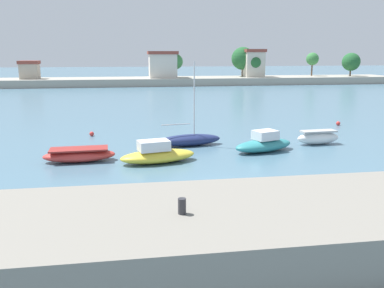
# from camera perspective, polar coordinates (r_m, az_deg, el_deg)

# --- Properties ---
(ground_plane) EXTENTS (400.00, 400.00, 0.00)m
(ground_plane) POSITION_cam_1_polar(r_m,az_deg,el_deg) (23.04, 5.52, -6.54)
(ground_plane) COLOR slate
(seawall_embankment) EXTENTS (85.11, 6.86, 1.90)m
(seawall_embankment) POSITION_cam_1_polar(r_m,az_deg,el_deg) (16.46, 11.76, -11.24)
(seawall_embankment) COLOR gray
(seawall_embankment) RESTS_ON ground
(mooring_bollard) EXTENTS (0.29, 0.29, 0.57)m
(mooring_bollard) POSITION_cam_1_polar(r_m,az_deg,el_deg) (14.79, -1.39, -8.58)
(mooring_bollard) COLOR #2D2D33
(mooring_bollard) RESTS_ON seawall_embankment
(moored_boat_0) EXTENTS (5.05, 2.09, 0.95)m
(moored_boat_0) POSITION_cam_1_polar(r_m,az_deg,el_deg) (30.03, -15.31, -1.48)
(moored_boat_0) COLOR #C63833
(moored_boat_0) RESTS_ON ground
(moored_boat_1) EXTENTS (5.65, 3.17, 1.58)m
(moored_boat_1) POSITION_cam_1_polar(r_m,az_deg,el_deg) (28.77, -4.81, -1.44)
(moored_boat_1) COLOR yellow
(moored_boat_1) RESTS_ON ground
(moored_boat_2) EXTENTS (5.43, 2.33, 6.82)m
(moored_boat_2) POSITION_cam_1_polar(r_m,az_deg,el_deg) (33.86, -0.31, 0.60)
(moored_boat_2) COLOR navy
(moored_boat_2) RESTS_ON ground
(moored_boat_3) EXTENTS (5.45, 3.55, 1.63)m
(moored_boat_3) POSITION_cam_1_polar(r_m,az_deg,el_deg) (32.37, 9.91, 0.03)
(moored_boat_3) COLOR teal
(moored_boat_3) RESTS_ON ground
(moored_boat_4) EXTENTS (3.78, 1.45, 1.17)m
(moored_boat_4) POSITION_cam_1_polar(r_m,az_deg,el_deg) (35.91, 17.03, 0.86)
(moored_boat_4) COLOR white
(moored_boat_4) RESTS_ON ground
(mooring_buoy_0) EXTENTS (0.42, 0.42, 0.42)m
(mooring_buoy_0) POSITION_cam_1_polar(r_m,az_deg,el_deg) (38.86, -13.69, 1.38)
(mooring_buoy_0) COLOR red
(mooring_buoy_0) RESTS_ON ground
(mooring_buoy_1) EXTENTS (0.43, 0.43, 0.43)m
(mooring_buoy_1) POSITION_cam_1_polar(r_m,az_deg,el_deg) (45.91, 19.55, 2.70)
(mooring_buoy_1) COLOR red
(mooring_buoy_1) RESTS_ON ground
(distant_shoreline) EXTENTS (117.76, 10.79, 8.73)m
(distant_shoreline) POSITION_cam_1_polar(r_m,az_deg,el_deg) (97.78, -3.20, 9.32)
(distant_shoreline) COLOR #9E998C
(distant_shoreline) RESTS_ON ground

